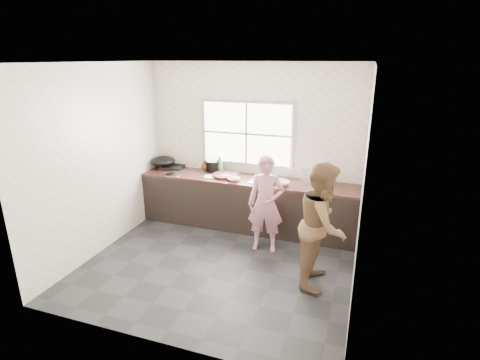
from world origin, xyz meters
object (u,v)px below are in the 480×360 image
(bowl_held, at_px, (257,183))
(burner, at_px, (173,167))
(dish_rack, at_px, (314,174))
(pot_lid_left, at_px, (173,175))
(person_side, at_px, (323,225))
(black_pot, at_px, (214,166))
(pot_lid_right, at_px, (179,170))
(bowl_crabs, at_px, (282,184))
(bottle_green, at_px, (220,163))
(glass_jar, at_px, (206,168))
(bottle_brown_tall, at_px, (205,165))
(woman, at_px, (266,207))
(bowl_mince, at_px, (234,179))
(bottle_brown_short, at_px, (205,166))
(plate_food, at_px, (210,177))
(cutting_board, at_px, (226,175))
(wok, at_px, (163,161))

(bowl_held, relative_size, burner, 0.54)
(dish_rack, bearing_deg, pot_lid_left, -172.69)
(person_side, xyz_separation_m, black_pot, (-2.07, 1.48, 0.16))
(black_pot, relative_size, pot_lid_right, 1.14)
(bowl_crabs, bearing_deg, bottle_green, 163.09)
(bowl_held, xyz_separation_m, glass_jar, (-1.08, 0.43, 0.02))
(person_side, xyz_separation_m, bottle_brown_tall, (-2.23, 1.48, 0.17))
(woman, distance_m, dish_rack, 1.04)
(bottle_green, height_order, pot_lid_left, bottle_green)
(black_pot, bearing_deg, pot_lid_right, -166.90)
(bowl_mince, relative_size, bottle_brown_tall, 0.98)
(bottle_brown_short, bearing_deg, plate_food, -56.21)
(pot_lid_left, bearing_deg, woman, -13.78)
(bottle_brown_tall, height_order, bottle_brown_short, bottle_brown_tall)
(cutting_board, relative_size, black_pot, 1.66)
(black_pot, height_order, plate_food, black_pot)
(plate_food, relative_size, dish_rack, 0.57)
(black_pot, bearing_deg, pot_lid_left, -142.12)
(bowl_mince, relative_size, burner, 0.55)
(black_pot, distance_m, dish_rack, 1.74)
(bowl_held, xyz_separation_m, plate_food, (-0.85, 0.09, -0.02))
(plate_food, height_order, bottle_brown_tall, bottle_brown_tall)
(bottle_brown_tall, height_order, glass_jar, bottle_brown_tall)
(cutting_board, bearing_deg, black_pot, 144.57)
(plate_food, xyz_separation_m, glass_jar, (-0.22, 0.34, 0.04))
(person_side, relative_size, pot_lid_left, 6.18)
(bottle_brown_short, bearing_deg, person_side, -33.57)
(woman, bearing_deg, bowl_held, 114.21)
(bowl_crabs, height_order, burner, bowl_crabs)
(wok, bearing_deg, dish_rack, 1.98)
(woman, height_order, wok, woman)
(pot_lid_right, bearing_deg, bowl_crabs, -6.50)
(bottle_green, xyz_separation_m, wok, (-1.03, -0.15, -0.03))
(person_side, bearing_deg, dish_rack, 14.88)
(bowl_mince, relative_size, glass_jar, 2.07)
(bowl_mince, bearing_deg, pot_lid_right, 167.72)
(black_pot, height_order, wok, wok)
(cutting_board, distance_m, glass_jar, 0.50)
(woman, relative_size, person_side, 0.85)
(cutting_board, height_order, glass_jar, glass_jar)
(bowl_crabs, relative_size, wok, 0.43)
(bowl_mince, height_order, black_pot, black_pot)
(bottle_brown_tall, relative_size, glass_jar, 2.10)
(plate_food, relative_size, burner, 0.58)
(cutting_board, height_order, bowl_mince, bowl_mince)
(plate_food, distance_m, glass_jar, 0.41)
(bowl_mince, bearing_deg, glass_jar, 150.24)
(bowl_crabs, height_order, wok, wok)
(burner, relative_size, dish_rack, 0.99)
(plate_food, height_order, wok, wok)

